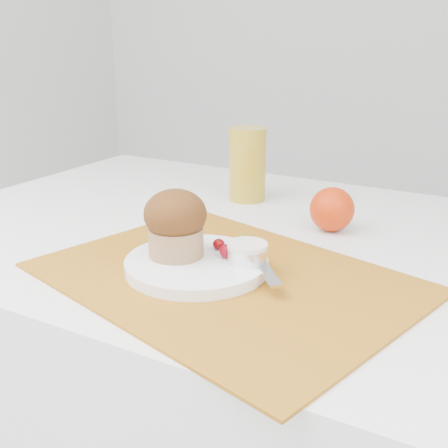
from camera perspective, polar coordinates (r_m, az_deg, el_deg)
The scene contains 11 objects.
table at distance 1.15m, azimuth 2.14°, elevation -18.68°, with size 1.20×0.80×0.75m, color white.
placemat at distance 0.79m, azimuth 0.08°, elevation -5.45°, with size 0.51×0.37×0.00m, color #A36416.
plate at distance 0.81m, azimuth -2.80°, elevation -4.12°, with size 0.21×0.21×0.02m, color white.
ramekin at distance 0.79m, azimuth 2.39°, elevation -3.03°, with size 0.06×0.06×0.02m, color white.
cream at distance 0.79m, azimuth 2.40°, elevation -2.19°, with size 0.06×0.06×0.01m, color white.
raspberry_near at distance 0.84m, azimuth -0.54°, elevation -2.06°, with size 0.02×0.02×0.02m, color #510203.
raspberry_far at distance 0.81m, azimuth 0.28°, elevation -2.75°, with size 0.02×0.02×0.02m, color #57020B.
butter_knife at distance 0.80m, azimuth 3.43°, elevation -3.47°, with size 0.19×0.02×0.00m, color #B9BCC2.
orange at distance 0.99m, azimuth 10.91°, elevation 1.47°, with size 0.08×0.08×0.08m, color red.
juice_glass at distance 1.14m, azimuth 2.41°, elevation 6.07°, with size 0.07×0.07×0.15m, color gold.
muffin at distance 0.80m, azimuth -4.95°, elevation 0.13°, with size 0.09×0.09×0.10m.
Camera 1 is at (0.41, -0.76, 1.08)m, focal length 45.00 mm.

